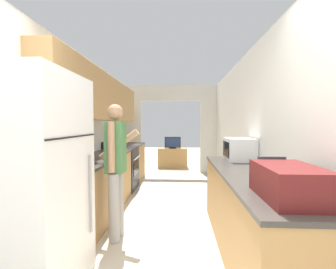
% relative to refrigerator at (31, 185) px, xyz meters
% --- Properties ---
extents(wall_left, '(0.38, 7.78, 2.50)m').
position_rel_refrigerator_xyz_m(wall_left, '(-0.30, 1.85, 0.63)').
color(wall_left, silver).
rests_on(wall_left, ground_plane).
extents(wall_right, '(0.06, 7.78, 2.50)m').
position_rel_refrigerator_xyz_m(wall_right, '(2.26, 1.40, 0.35)').
color(wall_right, silver).
rests_on(wall_right, ground_plane).
extents(wall_far_with_doorway, '(2.99, 0.06, 2.50)m').
position_rel_refrigerator_xyz_m(wall_far_with_doorway, '(0.94, 4.72, 0.54)').
color(wall_far_with_doorway, silver).
rests_on(wall_far_with_doorway, ground_plane).
extents(counter_left, '(0.62, 3.94, 0.89)m').
position_rel_refrigerator_xyz_m(counter_left, '(-0.06, 2.24, -0.46)').
color(counter_left, '#B2844C').
rests_on(counter_left, ground_plane).
extents(counter_right, '(0.62, 2.38, 0.89)m').
position_rel_refrigerator_xyz_m(counter_right, '(1.93, 0.64, -0.46)').
color(counter_right, '#B2844C').
rests_on(counter_right, ground_plane).
extents(refrigerator, '(0.75, 0.81, 1.80)m').
position_rel_refrigerator_xyz_m(refrigerator, '(0.00, 0.00, 0.00)').
color(refrigerator, white).
rests_on(refrigerator, ground_plane).
extents(range_oven, '(0.66, 0.76, 1.03)m').
position_rel_refrigerator_xyz_m(range_oven, '(-0.05, 3.00, -0.45)').
color(range_oven, black).
rests_on(range_oven, ground_plane).
extents(person, '(0.52, 0.38, 1.63)m').
position_rel_refrigerator_xyz_m(person, '(0.43, 0.92, -0.03)').
color(person, '#9E9E9E').
rests_on(person, ground_plane).
extents(suitcase, '(0.36, 0.57, 0.25)m').
position_rel_refrigerator_xyz_m(suitcase, '(1.93, -0.18, 0.10)').
color(suitcase, '#5B1919').
rests_on(suitcase, counter_right).
extents(microwave, '(0.37, 0.46, 0.31)m').
position_rel_refrigerator_xyz_m(microwave, '(2.03, 1.45, 0.14)').
color(microwave, white).
rests_on(microwave, counter_right).
extents(tv_cabinet, '(0.93, 0.42, 0.61)m').
position_rel_refrigerator_xyz_m(tv_cabinet, '(0.97, 5.40, -0.59)').
color(tv_cabinet, '#B2844C').
rests_on(tv_cabinet, ground_plane).
extents(television, '(0.51, 0.16, 0.36)m').
position_rel_refrigerator_xyz_m(television, '(0.97, 5.35, -0.11)').
color(television, black).
rests_on(television, tv_cabinet).
extents(knife, '(0.06, 0.31, 0.02)m').
position_rel_refrigerator_xyz_m(knife, '(-0.15, 3.48, -0.01)').
color(knife, '#B7B7BC').
rests_on(knife, counter_left).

